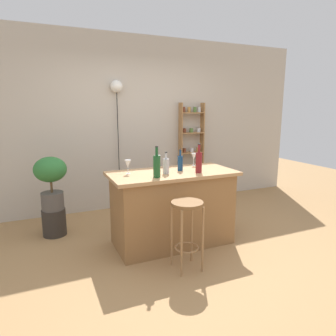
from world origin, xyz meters
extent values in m
plane|color=#A37A4C|center=(0.00, 0.00, 0.00)|extent=(12.00, 12.00, 0.00)
cube|color=#BCB2A3|center=(0.00, 1.95, 1.40)|extent=(6.40, 0.10, 2.80)
cube|color=olive|center=(0.00, 0.30, 0.43)|extent=(1.39, 0.66, 0.86)
cube|color=tan|center=(0.00, 0.30, 0.88)|extent=(1.51, 0.72, 0.04)
cylinder|color=#997047|center=(-0.24, -0.44, 0.35)|extent=(0.02, 0.02, 0.69)
cylinder|color=#997047|center=(0.00, -0.44, 0.35)|extent=(0.02, 0.02, 0.69)
cylinder|color=#997047|center=(-0.24, -0.21, 0.35)|extent=(0.02, 0.02, 0.69)
cylinder|color=#997047|center=(0.00, -0.21, 0.35)|extent=(0.02, 0.02, 0.69)
torus|color=#997047|center=(-0.12, -0.32, 0.23)|extent=(0.25, 0.25, 0.02)
cylinder|color=brown|center=(-0.12, -0.32, 0.71)|extent=(0.33, 0.33, 0.03)
cube|color=#9E7042|center=(0.84, 1.81, 0.87)|extent=(0.02, 0.14, 1.74)
cube|color=#9E7042|center=(1.27, 1.81, 0.87)|extent=(0.02, 0.14, 1.74)
cube|color=#9E7042|center=(1.06, 1.81, 0.17)|extent=(0.42, 0.14, 0.02)
cylinder|color=#AD7A38|center=(0.88, 1.81, 0.24)|extent=(0.06, 0.06, 0.11)
cylinder|color=beige|center=(0.97, 1.80, 0.24)|extent=(0.06, 0.06, 0.11)
cylinder|color=gold|center=(1.06, 1.80, 0.24)|extent=(0.06, 0.06, 0.11)
cylinder|color=silver|center=(1.13, 1.81, 0.24)|extent=(0.06, 0.06, 0.11)
cylinder|color=beige|center=(1.22, 1.81, 0.24)|extent=(0.06, 0.06, 0.11)
cube|color=#9E7042|center=(1.06, 1.81, 0.52)|extent=(0.42, 0.14, 0.02)
cylinder|color=#994C23|center=(0.90, 1.80, 0.58)|extent=(0.06, 0.06, 0.10)
cylinder|color=gold|center=(1.01, 1.80, 0.58)|extent=(0.06, 0.06, 0.10)
cylinder|color=#4C7033|center=(1.10, 1.80, 0.58)|extent=(0.06, 0.06, 0.10)
cylinder|color=#4C7033|center=(1.21, 1.82, 0.58)|extent=(0.06, 0.06, 0.10)
cube|color=#9E7042|center=(1.06, 1.81, 0.87)|extent=(0.42, 0.14, 0.02)
cylinder|color=brown|center=(0.91, 1.81, 0.92)|extent=(0.06, 0.06, 0.07)
cylinder|color=silver|center=(1.06, 1.81, 0.92)|extent=(0.06, 0.06, 0.07)
cylinder|color=#AD7A38|center=(1.19, 1.80, 0.92)|extent=(0.06, 0.06, 0.07)
cube|color=#9E7042|center=(1.06, 1.81, 1.22)|extent=(0.42, 0.14, 0.02)
cylinder|color=brown|center=(0.91, 1.81, 1.27)|extent=(0.07, 0.07, 0.07)
cylinder|color=#4C7033|center=(1.05, 1.81, 1.27)|extent=(0.07, 0.07, 0.07)
cylinder|color=silver|center=(1.20, 1.82, 1.27)|extent=(0.07, 0.07, 0.07)
cube|color=#9E7042|center=(1.06, 1.81, 1.57)|extent=(0.42, 0.14, 0.02)
cylinder|color=brown|center=(0.90, 1.81, 1.63)|extent=(0.06, 0.06, 0.09)
cylinder|color=#AD7A38|center=(1.00, 1.81, 1.63)|extent=(0.06, 0.06, 0.09)
cylinder|color=#4C7033|center=(1.11, 1.80, 1.63)|extent=(0.06, 0.06, 0.09)
cylinder|color=silver|center=(1.20, 1.81, 1.63)|extent=(0.06, 0.06, 0.09)
cylinder|color=#2D2823|center=(-1.33, 1.13, 0.18)|extent=(0.30, 0.30, 0.35)
cylinder|color=#514C47|center=(-1.33, 1.13, 0.47)|extent=(0.28, 0.28, 0.23)
cylinder|color=brown|center=(-1.33, 1.13, 0.66)|extent=(0.03, 0.03, 0.16)
ellipsoid|color=#2D7033|center=(-1.33, 1.13, 0.89)|extent=(0.41, 0.37, 0.33)
cylinder|color=maroon|center=(0.26, 0.13, 1.02)|extent=(0.08, 0.08, 0.24)
cylinder|color=maroon|center=(0.26, 0.13, 1.19)|extent=(0.03, 0.03, 0.09)
cylinder|color=black|center=(0.26, 0.13, 1.24)|extent=(0.03, 0.03, 0.01)
cylinder|color=#194C23|center=(-0.28, 0.10, 1.02)|extent=(0.08, 0.08, 0.24)
cylinder|color=#194C23|center=(-0.28, 0.10, 1.19)|extent=(0.03, 0.03, 0.09)
cylinder|color=black|center=(-0.28, 0.10, 1.24)|extent=(0.03, 0.03, 0.01)
cylinder|color=#B2B2B7|center=(-0.11, 0.24, 0.99)|extent=(0.07, 0.07, 0.17)
cylinder|color=#B2B2B7|center=(-0.11, 0.24, 1.11)|extent=(0.03, 0.03, 0.07)
cylinder|color=black|center=(-0.11, 0.24, 1.15)|extent=(0.03, 0.03, 0.01)
cylinder|color=navy|center=(0.12, 0.33, 0.99)|extent=(0.06, 0.06, 0.18)
cylinder|color=navy|center=(0.12, 0.33, 1.12)|extent=(0.02, 0.02, 0.07)
cylinder|color=black|center=(0.12, 0.33, 1.16)|extent=(0.03, 0.03, 0.01)
cylinder|color=silver|center=(0.43, 0.56, 0.91)|extent=(0.06, 0.06, 0.00)
cylinder|color=silver|center=(0.43, 0.56, 0.94)|extent=(0.01, 0.01, 0.07)
cone|color=silver|center=(0.43, 0.56, 1.02)|extent=(0.07, 0.07, 0.08)
cylinder|color=silver|center=(-0.07, 0.59, 0.91)|extent=(0.06, 0.06, 0.00)
cylinder|color=silver|center=(-0.07, 0.59, 0.94)|extent=(0.01, 0.01, 0.07)
cone|color=silver|center=(-0.07, 0.59, 1.02)|extent=(0.07, 0.07, 0.08)
cylinder|color=silver|center=(-0.52, 0.40, 0.91)|extent=(0.06, 0.06, 0.00)
cylinder|color=silver|center=(-0.52, 0.40, 0.94)|extent=(0.01, 0.01, 0.07)
cone|color=silver|center=(-0.52, 0.40, 1.02)|extent=(0.07, 0.07, 0.08)
cylinder|color=black|center=(-0.26, 1.84, 0.99)|extent=(0.01, 0.01, 1.98)
sphere|color=white|center=(-0.26, 1.84, 1.98)|extent=(0.19, 0.19, 0.19)
camera|label=1|loc=(-1.45, -2.89, 1.65)|focal=32.02mm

